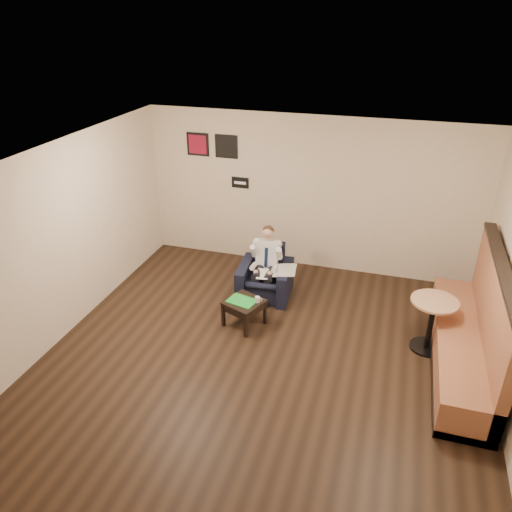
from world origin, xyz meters
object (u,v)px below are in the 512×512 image
(seated_man, at_px, (264,268))
(banquette, at_px, (468,318))
(side_table, at_px, (244,313))
(green_folder, at_px, (242,301))
(coffee_mug, at_px, (257,299))
(smartphone, at_px, (253,298))
(armchair, at_px, (265,273))
(cafe_table, at_px, (430,325))

(seated_man, distance_m, banquette, 3.17)
(side_table, xyz_separation_m, green_folder, (-0.03, -0.01, 0.21))
(green_folder, height_order, coffee_mug, coffee_mug)
(smartphone, distance_m, banquette, 3.03)
(armchair, relative_size, seated_man, 0.75)
(armchair, bearing_deg, smartphone, -91.68)
(coffee_mug, distance_m, cafe_table, 2.50)
(seated_man, bearing_deg, cafe_table, -18.05)
(smartphone, bearing_deg, green_folder, -103.96)
(armchair, xyz_separation_m, banquette, (3.04, -0.99, 0.34))
(smartphone, distance_m, cafe_table, 2.59)
(side_table, xyz_separation_m, banquette, (3.10, -0.04, 0.55))
(green_folder, height_order, smartphone, green_folder)
(coffee_mug, height_order, cafe_table, cafe_table)
(armchair, relative_size, cafe_table, 1.06)
(green_folder, relative_size, banquette, 0.14)
(coffee_mug, height_order, banquette, banquette)
(armchair, relative_size, side_table, 1.66)
(seated_man, distance_m, coffee_mug, 0.81)
(banquette, bearing_deg, smartphone, 176.91)
(seated_man, relative_size, cafe_table, 1.40)
(seated_man, height_order, banquette, banquette)
(seated_man, bearing_deg, armchair, 90.00)
(side_table, height_order, smartphone, smartphone)
(cafe_table, bearing_deg, seated_man, 166.29)
(armchair, distance_m, seated_man, 0.19)
(green_folder, relative_size, smartphone, 3.21)
(coffee_mug, relative_size, cafe_table, 0.11)
(armchair, height_order, side_table, armchair)
(green_folder, distance_m, banquette, 3.16)
(side_table, xyz_separation_m, cafe_table, (2.69, 0.20, 0.19))
(cafe_table, bearing_deg, armchair, 164.15)
(cafe_table, bearing_deg, green_folder, -175.73)
(seated_man, relative_size, green_folder, 2.69)
(coffee_mug, bearing_deg, green_folder, -168.69)
(side_table, bearing_deg, smartphone, 50.27)
(smartphone, height_order, cafe_table, cafe_table)
(side_table, bearing_deg, coffee_mug, 11.31)
(coffee_mug, bearing_deg, cafe_table, 3.61)
(green_folder, relative_size, coffee_mug, 4.74)
(seated_man, relative_size, side_table, 2.20)
(seated_man, relative_size, banquette, 0.38)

